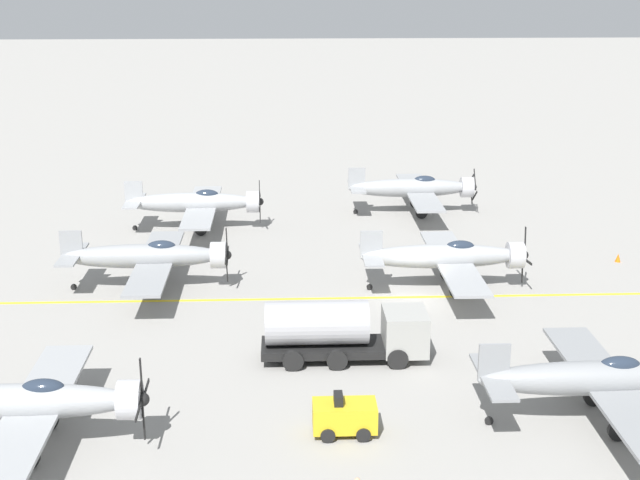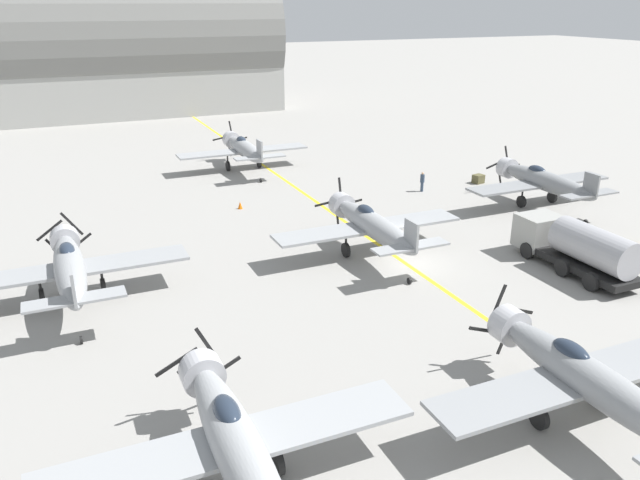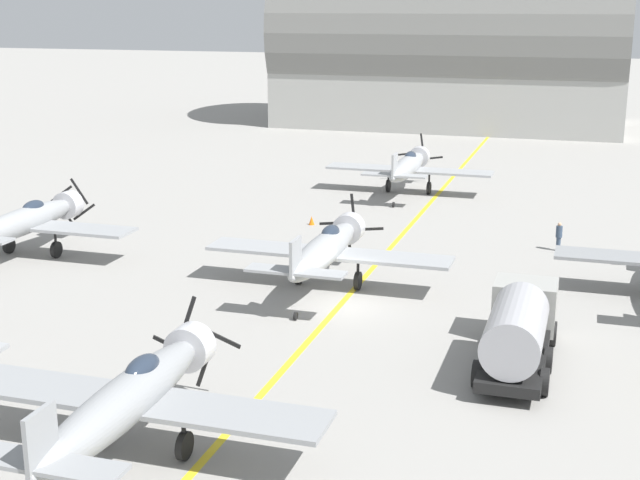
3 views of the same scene
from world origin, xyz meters
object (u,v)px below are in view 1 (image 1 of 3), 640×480
(airplane_near_left, at_px, (197,203))
(traffic_cone, at_px, (618,258))
(airplane_mid_center, at_px, (447,257))
(airplane_mid_left, at_px, (415,188))
(tow_tractor, at_px, (344,416))
(airplane_near_right, at_px, (26,403))
(airplane_mid_right, at_px, (601,379))
(airplane_near_center, at_px, (150,257))
(fuel_tanker, at_px, (345,330))

(airplane_near_left, distance_m, traffic_cone, 29.27)
(airplane_near_left, height_order, airplane_mid_center, airplane_mid_center)
(airplane_mid_center, bearing_deg, airplane_mid_left, -168.06)
(airplane_mid_left, relative_size, traffic_cone, 21.82)
(airplane_mid_left, relative_size, airplane_near_left, 1.00)
(airplane_near_left, relative_size, traffic_cone, 21.82)
(airplane_mid_left, xyz_separation_m, tow_tractor, (33.98, -7.77, -1.22))
(airplane_mid_left, distance_m, airplane_near_left, 16.84)
(traffic_cone, bearing_deg, tow_tractor, -41.85)
(airplane_near_right, relative_size, traffic_cone, 21.82)
(airplane_mid_center, relative_size, traffic_cone, 21.82)
(airplane_mid_right, xyz_separation_m, tow_tractor, (0.47, -10.64, -1.22))
(traffic_cone, bearing_deg, airplane_near_right, -55.12)
(airplane_near_right, bearing_deg, airplane_near_center, 175.84)
(fuel_tanker, distance_m, tow_tractor, 7.30)
(airplane_mid_center, distance_m, traffic_cone, 13.02)
(airplane_near_center, height_order, traffic_cone, airplane_near_center)
(fuel_tanker, bearing_deg, airplane_mid_center, 145.23)
(traffic_cone, bearing_deg, fuel_tanker, -52.75)
(airplane_mid_right, xyz_separation_m, fuel_tanker, (-6.78, -10.13, -0.50))
(tow_tractor, bearing_deg, traffic_cone, 138.15)
(fuel_tanker, bearing_deg, airplane_near_left, -158.25)
(airplane_near_center, height_order, airplane_near_right, airplane_near_right)
(airplane_near_right, xyz_separation_m, tow_tractor, (-0.66, 12.53, -1.22))
(airplane_mid_left, height_order, airplane_mid_right, airplane_mid_right)
(airplane_near_center, distance_m, airplane_near_right, 18.46)
(airplane_mid_right, bearing_deg, airplane_near_right, -81.07)
(tow_tractor, bearing_deg, fuel_tanker, 175.97)
(fuel_tanker, xyz_separation_m, tow_tractor, (7.25, -0.51, -0.72))
(airplane_mid_right, xyz_separation_m, traffic_cone, (-21.05, 8.63, -1.74))
(airplane_mid_right, distance_m, airplane_mid_center, 16.79)
(fuel_tanker, height_order, traffic_cone, fuel_tanker)
(tow_tractor, bearing_deg, airplane_mid_right, 92.53)
(airplane_mid_left, xyz_separation_m, fuel_tanker, (26.73, -7.26, -0.50))
(airplane_mid_center, height_order, airplane_near_right, airplane_near_right)
(airplane_near_left, xyz_separation_m, traffic_cone, (8.66, 27.91, -1.74))
(airplane_near_right, bearing_deg, airplane_near_left, 175.61)
(airplane_near_left, bearing_deg, tow_tractor, 22.99)
(traffic_cone, bearing_deg, airplane_near_center, -82.58)
(airplane_near_center, bearing_deg, airplane_mid_left, 114.25)
(tow_tractor, bearing_deg, airplane_near_center, -149.78)
(airplane_near_left, height_order, fuel_tanker, airplane_near_left)
(airplane_near_center, distance_m, fuel_tanker, 15.01)
(airplane_near_center, height_order, fuel_tanker, airplane_near_center)
(airplane_near_center, bearing_deg, fuel_tanker, 28.19)
(tow_tractor, distance_m, traffic_cone, 28.89)
(fuel_tanker, bearing_deg, traffic_cone, 127.25)
(airplane_near_left, relative_size, tow_tractor, 4.62)
(airplane_mid_center, bearing_deg, fuel_tanker, -21.00)
(airplane_mid_left, xyz_separation_m, airplane_mid_right, (33.51, 2.88, 0.00))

